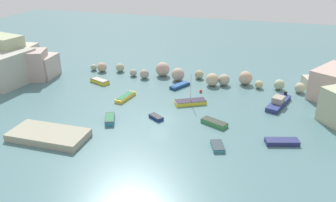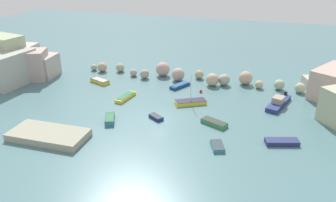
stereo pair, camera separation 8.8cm
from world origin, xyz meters
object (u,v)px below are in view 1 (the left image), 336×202
at_px(moored_boat_7, 282,142).
at_px(moored_boat_2, 100,81).
at_px(channel_buoy, 201,91).
at_px(moored_boat_0, 190,102).
at_px(moored_boat_4, 125,97).
at_px(moored_boat_9, 156,117).
at_px(moored_boat_6, 214,123).
at_px(moored_boat_5, 180,86).
at_px(stone_dock, 49,135).
at_px(moored_boat_3, 218,146).
at_px(moored_boat_1, 279,102).
at_px(moored_boat_8, 110,119).

bearing_deg(moored_boat_7, moored_boat_2, 141.85).
xyz_separation_m(channel_buoy, moored_boat_7, (12.99, -13.40, 0.04)).
xyz_separation_m(moored_boat_0, moored_boat_4, (-10.49, -1.12, -0.03)).
bearing_deg(moored_boat_7, moored_boat_9, 157.18).
xyz_separation_m(channel_buoy, moored_boat_6, (4.16, -10.85, 0.05)).
distance_m(moored_boat_6, moored_boat_9, 8.21).
xyz_separation_m(moored_boat_4, moored_boat_5, (7.05, 7.49, -0.02)).
height_order(moored_boat_5, moored_boat_7, moored_boat_7).
bearing_deg(moored_boat_5, moored_boat_2, -53.28).
bearing_deg(moored_boat_5, moored_boat_4, -15.34).
bearing_deg(moored_boat_6, moored_boat_7, 8.56).
bearing_deg(channel_buoy, moored_boat_2, -177.09).
height_order(stone_dock, moored_boat_6, stone_dock).
bearing_deg(moored_boat_4, moored_boat_3, 66.88).
relative_size(moored_boat_3, moored_boat_4, 0.64).
bearing_deg(moored_boat_7, moored_boat_6, 147.42).
xyz_separation_m(channel_buoy, moored_boat_5, (-4.01, 1.29, 0.03)).
bearing_deg(moored_boat_9, moored_boat_2, -2.83).
bearing_deg(moored_boat_2, stone_dock, 121.38).
height_order(moored_boat_7, moored_boat_9, moored_boat_7).
height_order(moored_boat_3, moored_boat_4, moored_boat_4).
xyz_separation_m(moored_boat_1, moored_boat_3, (-6.94, -14.94, -0.29)).
height_order(moored_boat_0, moored_boat_1, moored_boat_0).
bearing_deg(moored_boat_8, stone_dock, -63.21).
height_order(moored_boat_3, moored_boat_7, moored_boat_7).
relative_size(moored_boat_0, moored_boat_2, 1.26).
height_order(moored_boat_7, moored_boat_8, moored_boat_8).
relative_size(stone_dock, moored_boat_0, 1.93).
height_order(stone_dock, moored_boat_3, stone_dock).
relative_size(moored_boat_1, moored_boat_2, 1.76).
height_order(moored_boat_4, moored_boat_8, moored_boat_8).
bearing_deg(stone_dock, moored_boat_0, 46.55).
xyz_separation_m(moored_boat_6, moored_boat_7, (8.84, -2.55, -0.00)).
xyz_separation_m(channel_buoy, moored_boat_2, (-18.41, -0.93, 0.10)).
bearing_deg(moored_boat_0, moored_boat_3, 89.18).
relative_size(moored_boat_4, moored_boat_8, 1.31).
bearing_deg(moored_boat_1, moored_boat_0, -57.52).
bearing_deg(moored_boat_6, moored_boat_2, -179.09).
height_order(moored_boat_6, moored_boat_9, moored_boat_6).
distance_m(moored_boat_2, moored_boat_7, 33.78).
xyz_separation_m(moored_boat_0, moored_boat_8, (-9.36, -9.06, 0.05)).
xyz_separation_m(stone_dock, moored_boat_2, (-3.12, 19.67, -0.11)).
xyz_separation_m(moored_boat_1, moored_boat_2, (-30.92, 0.75, -0.17)).
height_order(moored_boat_0, moored_boat_2, moored_boat_0).
distance_m(moored_boat_5, moored_boat_8, 16.53).
relative_size(stone_dock, moored_boat_9, 4.05).
bearing_deg(moored_boat_1, moored_boat_9, -41.34).
xyz_separation_m(stone_dock, moored_boat_5, (11.27, 21.90, -0.17)).
relative_size(moored_boat_3, moored_boat_6, 0.74).
distance_m(channel_buoy, moored_boat_0, 5.11).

